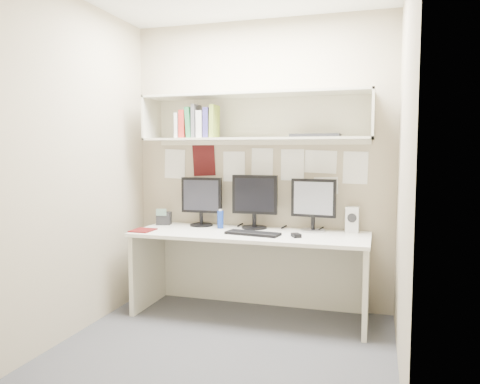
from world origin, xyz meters
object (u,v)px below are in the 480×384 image
(monitor_right, at_px, (313,203))
(speaker, at_px, (352,220))
(monitor_left, at_px, (201,199))
(desk_phone, at_px, (164,218))
(maroon_notebook, at_px, (143,230))
(monitor_center, at_px, (255,200))
(keyboard, at_px, (253,233))
(desk, at_px, (250,274))

(monitor_right, bearing_deg, speaker, 11.85)
(monitor_left, xyz_separation_m, desk_phone, (-0.37, -0.04, -0.19))
(maroon_notebook, bearing_deg, monitor_center, 25.67)
(monitor_center, bearing_deg, desk_phone, -178.20)
(monitor_left, bearing_deg, maroon_notebook, -134.10)
(monitor_right, relative_size, speaker, 2.07)
(speaker, xyz_separation_m, maroon_notebook, (-1.75, -0.45, -0.10))
(monitor_left, relative_size, speaker, 2.05)
(desk_phone, bearing_deg, monitor_left, -6.54)
(monitor_left, bearing_deg, keyboard, -30.44)
(monitor_center, distance_m, maroon_notebook, 1.02)
(monitor_left, distance_m, maroon_notebook, 0.62)
(maroon_notebook, bearing_deg, desk_phone, 87.84)
(monitor_left, distance_m, desk_phone, 0.41)
(desk, height_order, speaker, speaker)
(desk, distance_m, speaker, 1.00)
(monitor_left, xyz_separation_m, monitor_center, (0.51, -0.00, 0.01))
(speaker, bearing_deg, monitor_left, -177.43)
(monitor_right, distance_m, desk_phone, 1.42)
(monitor_right, xyz_separation_m, maroon_notebook, (-1.42, -0.42, -0.24))
(keyboard, relative_size, speaker, 2.06)
(monitor_left, height_order, monitor_right, monitor_right)
(keyboard, height_order, desk_phone, desk_phone)
(desk, bearing_deg, speaker, 16.89)
(maroon_notebook, bearing_deg, speaker, 15.18)
(keyboard, bearing_deg, speaker, 33.55)
(monitor_right, height_order, desk_phone, monitor_right)
(monitor_right, bearing_deg, maroon_notebook, -157.87)
(monitor_left, relative_size, desk_phone, 2.89)
(desk_phone, bearing_deg, monitor_center, -9.94)
(speaker, height_order, maroon_notebook, speaker)
(monitor_right, relative_size, maroon_notebook, 2.11)
(monitor_left, height_order, maroon_notebook, monitor_left)
(monitor_center, bearing_deg, keyboard, -78.26)
(monitor_center, height_order, maroon_notebook, monitor_center)
(keyboard, xyz_separation_m, speaker, (0.78, 0.36, 0.10))
(monitor_center, relative_size, speaker, 2.19)
(monitor_left, distance_m, keyboard, 0.71)
(keyboard, relative_size, desk_phone, 2.90)
(monitor_right, bearing_deg, desk, -150.85)
(desk, bearing_deg, maroon_notebook, -167.81)
(desk, height_order, maroon_notebook, maroon_notebook)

